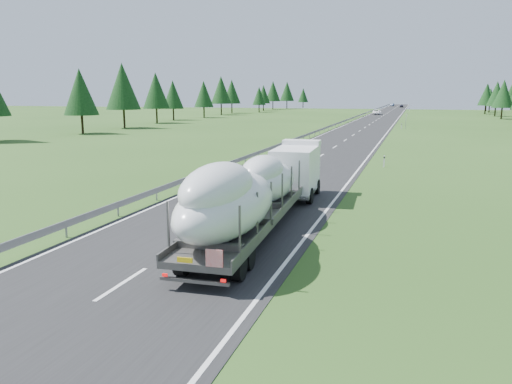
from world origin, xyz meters
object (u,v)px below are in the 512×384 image
(highway_sign, at_px, (406,119))
(distant_van, at_px, (377,112))
(distant_car_blue, at_px, (392,105))
(distant_car_dark, at_px, (401,106))
(boat_truck, at_px, (257,187))

(highway_sign, distance_m, distant_van, 62.75)
(distant_van, distance_m, distant_car_blue, 110.33)
(highway_sign, xyz_separation_m, distant_van, (-9.61, 62.00, -1.05))
(distant_car_dark, xyz_separation_m, distant_car_blue, (-5.10, 24.74, -0.03))
(boat_truck, height_order, distant_van, boat_truck)
(boat_truck, distance_m, distant_car_dark, 220.05)
(highway_sign, distance_m, distant_car_blue, 172.62)
(highway_sign, height_order, distant_van, highway_sign)
(distant_van, relative_size, distant_car_dark, 1.35)
(boat_truck, xyz_separation_m, distant_van, (-4.68, 134.46, -1.25))
(highway_sign, xyz_separation_m, distant_car_dark, (-4.94, 147.59, -1.12))
(distant_van, xyz_separation_m, distant_car_blue, (-0.43, 110.33, -0.10))
(distant_car_blue, bearing_deg, distant_car_dark, -73.32)
(distant_van, xyz_separation_m, distant_car_dark, (4.67, 85.59, -0.07))
(boat_truck, relative_size, distant_car_dark, 4.44)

